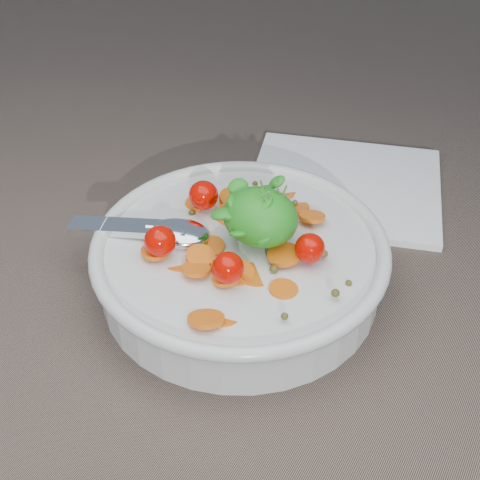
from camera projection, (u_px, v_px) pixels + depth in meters
The scene contains 3 objects.
ground at pixel (240, 285), 0.55m from camera, with size 6.00×6.00×0.00m, color #735F52.
bowl at pixel (240, 260), 0.53m from camera, with size 0.25×0.23×0.10m.
napkin at pixel (344, 186), 0.65m from camera, with size 0.18×0.16×0.01m, color white.
Camera 1 is at (0.19, -0.35, 0.37)m, focal length 50.00 mm.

